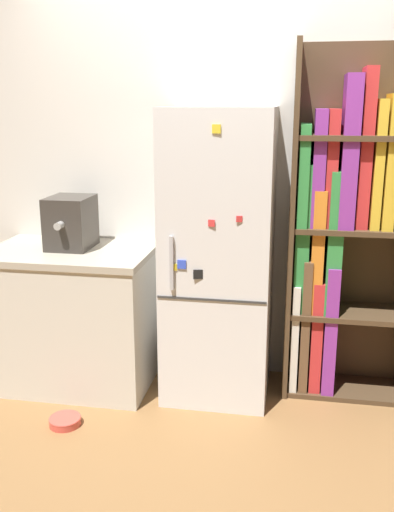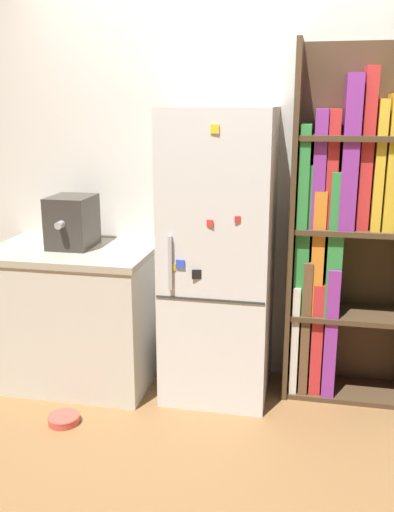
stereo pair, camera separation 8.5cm
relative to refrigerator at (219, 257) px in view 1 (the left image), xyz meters
The scene contains 7 objects.
ground_plane 0.86m from the refrigerator, 89.98° to the right, with size 16.00×16.00×0.00m, color olive.
wall_back 0.55m from the refrigerator, 89.99° to the left, with size 8.00×0.05×2.60m.
refrigerator is the anchor object (origin of this frame).
bookshelf 0.72m from the refrigerator, 11.19° to the left, with size 0.74×0.36×2.05m.
kitchen_counter 1.00m from the refrigerator, behind, with size 0.99×0.67×0.86m.
espresso_machine 0.93m from the refrigerator, behind, with size 0.25×0.35×0.31m.
pet_bowl 1.26m from the refrigerator, 143.75° to the right, with size 0.18×0.18×0.04m.
Camera 1 is at (0.44, -3.03, 1.72)m, focal length 40.00 mm.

